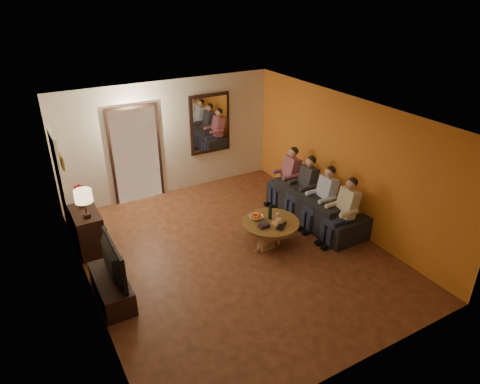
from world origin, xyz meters
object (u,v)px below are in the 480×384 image
dresser (88,231)px  laptop (284,226)px  person_a (344,213)px  person_d (288,178)px  bowl (256,217)px  person_b (323,200)px  person_c (305,189)px  tv_stand (112,288)px  sofa (317,204)px  wine_bottle (270,211)px  table_lamp (85,204)px  coffee_table (270,232)px  tv (107,261)px  dog (270,234)px

dresser → laptop: size_ratio=2.67×
person_a → laptop: size_ratio=3.65×
person_d → bowl: (-1.40, -0.96, -0.12)m
person_b → person_c: bearing=90.0°
tv_stand → laptop: 3.15m
dresser → person_d: size_ratio=0.73×
sofa → person_a: (-0.10, -0.90, 0.25)m
person_c → wine_bottle: 1.26m
person_c → table_lamp: bearing=171.2°
bowl → wine_bottle: bearing=-27.6°
table_lamp → person_a: 4.66m
dresser → coffee_table: size_ratio=0.81×
person_b → bowl: (-1.40, 0.24, -0.12)m
table_lamp → tv_stand: size_ratio=0.46×
dresser → person_a: size_ratio=0.73×
bowl → wine_bottle: wine_bottle is taller
tv_stand → tv: bearing=-90.0°
dresser → person_d: person_d is taller
dresser → laptop: dresser is taller
sofa → person_c: bearing=18.0°
dog → table_lamp: bearing=148.0°
dresser → tv_stand: bearing=-90.0°
person_b → person_d: same height
table_lamp → tv_stand: (0.00, -1.37, -0.85)m
coffee_table → person_a: bearing=-27.1°
dresser → bowl: dresser is taller
tv_stand → person_d: (4.25, 1.31, 0.41)m
person_d → person_b: bearing=-90.0°
person_a → laptop: (-1.12, 0.34, -0.14)m
dresser → person_b: (4.25, -1.48, 0.21)m
person_d → laptop: (-1.12, -1.46, -0.14)m
wine_bottle → laptop: 0.41m
person_a → dog: 1.43m
dresser → table_lamp: size_ratio=1.62×
sofa → bowl: sofa is taller
table_lamp → laptop: bearing=-25.8°
dresser → person_c: size_ratio=0.73×
person_c → dog: (-1.30, -0.71, -0.32)m
dresser → bowl: size_ratio=3.39×
coffee_table → dresser: bearing=154.3°
dog → person_a: bearing=-27.8°
dog → laptop: (0.19, -0.15, 0.18)m
dog → laptop: bearing=-45.7°
person_b → laptop: (-1.12, -0.26, -0.14)m
tv_stand → person_a: person_a is taller
dog → sofa: bearing=9.1°
person_a → bowl: size_ratio=4.63×
dresser → person_c: bearing=-11.7°
person_b → bowl: 1.43m
tv → person_c: size_ratio=0.90×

